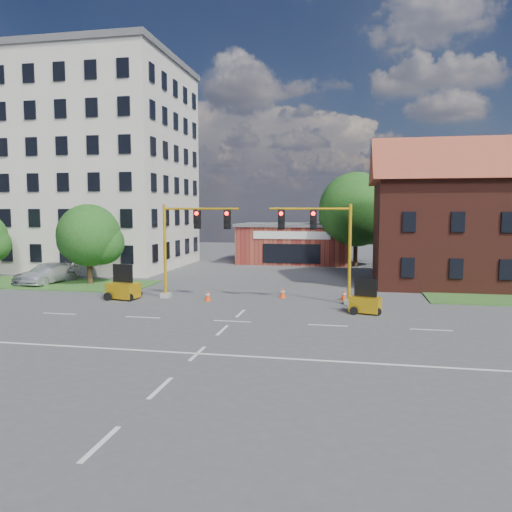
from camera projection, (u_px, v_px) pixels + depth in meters
name	position (u px, v px, depth m)	size (l,w,h in m)	color
ground	(232.00, 321.00, 26.20)	(120.00, 120.00, 0.00)	#434346
grass_verge_nw	(18.00, 283.00, 39.75)	(22.00, 6.00, 0.08)	#2C5821
lane_markings	(217.00, 335.00, 23.27)	(60.00, 36.00, 0.01)	silver
office_block	(91.00, 165.00, 50.42)	(18.40, 15.40, 20.60)	beige
brick_shop	(296.00, 243.00, 55.31)	(12.40, 8.40, 4.30)	maroon
townhouse_row	(511.00, 208.00, 37.90)	(21.00, 11.00, 11.50)	#4E2017
tree_large	(360.00, 212.00, 50.85)	(7.99, 7.61, 9.65)	#3A2415
tree_nw_front	(92.00, 237.00, 38.79)	(5.08, 4.84, 6.27)	#3A2415
signal_mast_west	(189.00, 239.00, 32.52)	(5.30, 0.60, 6.20)	gray
signal_mast_east	(323.00, 241.00, 30.88)	(5.30, 0.60, 6.20)	gray
trailer_west	(123.00, 289.00, 32.57)	(2.14, 1.64, 2.19)	gold
trailer_east	(365.00, 303.00, 28.19)	(1.88, 1.51, 1.87)	gold
cone_a	(208.00, 296.00, 31.99)	(0.40, 0.40, 0.70)	#FF410D
cone_b	(283.00, 293.00, 33.06)	(0.40, 0.40, 0.70)	#FF410D
cone_c	(366.00, 305.00, 28.98)	(0.40, 0.40, 0.70)	#FF410D
cone_d	(344.00, 295.00, 32.17)	(0.40, 0.40, 0.70)	#FF410D
pickup_white	(438.00, 273.00, 39.34)	(2.76, 5.98, 1.66)	silver
sedan_silver_front	(48.00, 274.00, 39.18)	(1.60, 4.59, 1.51)	#A2A6AA
sedan_silver_rear	(47.00, 273.00, 39.73)	(2.19, 5.40, 1.57)	#A2A6AA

